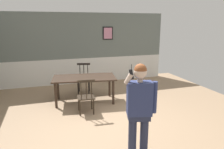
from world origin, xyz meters
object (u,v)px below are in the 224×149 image
object	(u,v)px
chair_by_doorway	(84,79)
person_figure	(140,106)
chair_near_window	(86,96)
dining_table	(84,80)

from	to	relation	value
chair_by_doorway	person_figure	distance (m)	3.78
chair_near_window	chair_by_doorway	size ratio (longest dim) A/B	0.96
dining_table	chair_near_window	world-z (taller)	chair_near_window
person_figure	chair_by_doorway	bearing A→B (deg)	-71.51
dining_table	chair_by_doorway	xyz separation A→B (m)	(0.13, 0.83, -0.20)
dining_table	chair_near_window	size ratio (longest dim) A/B	2.03
dining_table	chair_near_window	bearing A→B (deg)	-98.29
chair_by_doorway	person_figure	xyz separation A→B (m)	(0.26, -3.74, 0.49)
dining_table	person_figure	size ratio (longest dim) A/B	1.15
dining_table	person_figure	bearing A→B (deg)	-82.36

